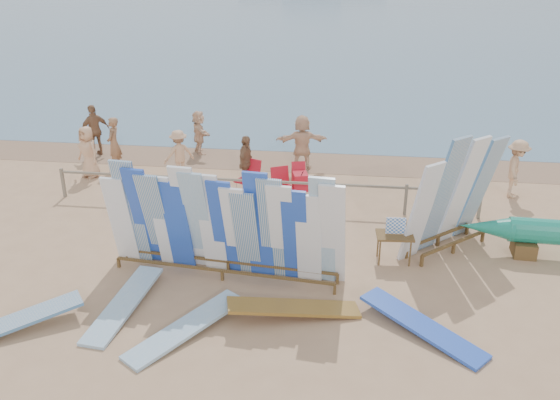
# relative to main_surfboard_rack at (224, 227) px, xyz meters

# --- Properties ---
(ground) EXTENTS (160.00, 160.00, 0.00)m
(ground) POSITION_rel_main_surfboard_rack_xyz_m (0.26, 0.90, -1.23)
(ground) COLOR tan
(ground) RESTS_ON ground
(wet_sand_strip) EXTENTS (40.00, 2.60, 0.01)m
(wet_sand_strip) POSITION_rel_main_surfboard_rack_xyz_m (0.26, 8.10, -1.23)
(wet_sand_strip) COLOR #87654C
(wet_sand_strip) RESTS_ON ground
(fence) EXTENTS (12.08, 0.08, 0.90)m
(fence) POSITION_rel_main_surfboard_rack_xyz_m (0.26, 3.90, -0.60)
(fence) COLOR #796E5C
(fence) RESTS_ON ground
(main_surfboard_rack) EXTENTS (5.47, 1.31, 2.72)m
(main_surfboard_rack) POSITION_rel_main_surfboard_rack_xyz_m (0.00, 0.00, 0.00)
(main_surfboard_rack) COLOR brown
(main_surfboard_rack) RESTS_ON ground
(side_surfboard_rack) EXTENTS (2.51, 2.38, 3.05)m
(side_surfboard_rack) POSITION_rel_main_surfboard_rack_xyz_m (5.14, 1.94, 0.16)
(side_surfboard_rack) COLOR brown
(side_surfboard_rack) RESTS_ON ground
(vendor_table) EXTENTS (0.89, 0.66, 1.14)m
(vendor_table) POSITION_rel_main_surfboard_rack_xyz_m (3.81, 1.16, -0.85)
(vendor_table) COLOR brown
(vendor_table) RESTS_ON ground
(flat_board_c) EXTENTS (2.74, 1.23, 0.42)m
(flat_board_c) POSITION_rel_main_surfboard_rack_xyz_m (1.71, -1.42, -1.23)
(flat_board_c) COLOR olive
(flat_board_c) RESTS_ON ground
(flat_board_b) EXTENTS (2.01, 2.53, 0.26)m
(flat_board_b) POSITION_rel_main_surfboard_rack_xyz_m (-0.30, -2.24, -1.23)
(flat_board_b) COLOR #7FABCC
(flat_board_b) RESTS_ON ground
(flat_board_e) EXTENTS (2.48, 2.07, 0.39)m
(flat_board_e) POSITION_rel_main_surfboard_rack_xyz_m (-3.67, -2.62, -1.23)
(flat_board_e) COLOR silver
(flat_board_e) RESTS_ON ground
(flat_board_d) EXTENTS (2.42, 2.17, 0.31)m
(flat_board_d) POSITION_rel_main_surfboard_rack_xyz_m (4.23, -1.65, -1.23)
(flat_board_d) COLOR blue
(flat_board_d) RESTS_ON ground
(flat_board_a) EXTENTS (0.86, 2.74, 0.25)m
(flat_board_a) POSITION_rel_main_surfboard_rack_xyz_m (-1.80, -1.60, -1.23)
(flat_board_a) COLOR #7FABCC
(flat_board_a) RESTS_ON ground
(beach_chair_left) EXTENTS (0.83, 0.84, 0.97)m
(beach_chair_left) POSITION_rel_main_surfboard_rack_xyz_m (-0.38, 5.04, -0.94)
(beach_chair_left) COLOR red
(beach_chair_left) RESTS_ON ground
(beach_chair_right) EXTENTS (0.74, 0.75, 0.87)m
(beach_chair_right) POSITION_rel_main_surfboard_rack_xyz_m (0.70, 4.77, -0.97)
(beach_chair_right) COLOR red
(beach_chair_right) RESTS_ON ground
(stroller) EXTENTS (0.66, 0.82, 0.99)m
(stroller) POSITION_rel_main_surfboard_rack_xyz_m (1.22, 4.87, -0.83)
(stroller) COLOR red
(stroller) RESTS_ON ground
(beachgoer_11) EXTENTS (1.12, 1.49, 1.56)m
(beachgoer_11) POSITION_rel_main_surfboard_rack_xyz_m (-2.75, 8.40, -0.45)
(beachgoer_11) COLOR beige
(beachgoer_11) RESTS_ON ground
(beachgoer_3) EXTENTS (1.05, 0.92, 1.55)m
(beachgoer_3) POSITION_rel_main_surfboard_rack_xyz_m (-2.80, 6.03, -0.45)
(beachgoer_3) COLOR tan
(beachgoer_3) RESTS_ON ground
(beachgoer_5) EXTENTS (1.79, 0.88, 1.85)m
(beachgoer_5) POSITION_rel_main_surfboard_rack_xyz_m (1.06, 7.24, -0.30)
(beachgoer_5) COLOR beige
(beachgoer_5) RESTS_ON ground
(beachgoer_1) EXTENTS (0.39, 0.66, 1.77)m
(beachgoer_1) POSITION_rel_main_surfboard_rack_xyz_m (-5.13, 6.44, -0.34)
(beachgoer_1) COLOR #8C6042
(beachgoer_1) RESTS_ON ground
(beachgoer_4) EXTENTS (0.56, 1.03, 1.67)m
(beachgoer_4) POSITION_rel_main_surfboard_rack_xyz_m (-0.48, 5.32, -0.39)
(beachgoer_4) COLOR #8C6042
(beachgoer_4) RESTS_ON ground
(beachgoer_extra_0) EXTENTS (0.73, 1.21, 1.75)m
(beachgoer_extra_0) POSITION_rel_main_surfboard_rack_xyz_m (7.55, 5.64, -0.35)
(beachgoer_extra_0) COLOR tan
(beachgoer_extra_0) RESTS_ON ground
(beachgoer_extra_1) EXTENTS (1.07, 1.10, 1.84)m
(beachgoer_extra_1) POSITION_rel_main_surfboard_rack_xyz_m (-6.33, 7.70, -0.31)
(beachgoer_extra_1) COLOR #8C6042
(beachgoer_extra_1) RESTS_ON ground
(beachgoer_0) EXTENTS (0.91, 0.73, 1.69)m
(beachgoer_0) POSITION_rel_main_surfboard_rack_xyz_m (-5.67, 5.63, -0.38)
(beachgoer_0) COLOR tan
(beachgoer_0) RESTS_ON ground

